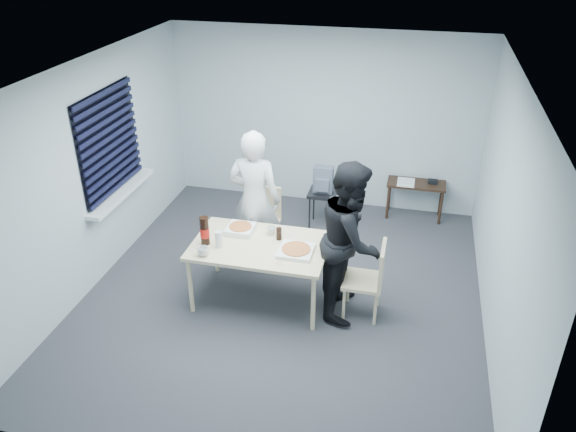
% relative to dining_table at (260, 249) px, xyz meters
% --- Properties ---
extents(room, '(5.00, 5.00, 5.00)m').
position_rel_dining_table_xyz_m(room, '(-1.97, 0.54, 0.77)').
color(room, '#333438').
rests_on(room, ground).
extents(dining_table, '(1.49, 0.95, 0.73)m').
position_rel_dining_table_xyz_m(dining_table, '(0.00, 0.00, 0.00)').
color(dining_table, beige).
rests_on(dining_table, ground).
extents(chair_far, '(0.42, 0.42, 0.89)m').
position_rel_dining_table_xyz_m(chair_far, '(-0.25, 1.01, -0.15)').
color(chair_far, beige).
rests_on(chair_far, ground).
extents(chair_right, '(0.42, 0.42, 0.89)m').
position_rel_dining_table_xyz_m(chair_right, '(1.24, -0.01, -0.15)').
color(chair_right, beige).
rests_on(chair_right, ground).
extents(person_white, '(0.65, 0.42, 1.77)m').
position_rel_dining_table_xyz_m(person_white, '(-0.27, 0.72, 0.22)').
color(person_white, silver).
rests_on(person_white, ground).
extents(person_black, '(0.47, 0.86, 1.77)m').
position_rel_dining_table_xyz_m(person_black, '(0.99, 0.07, 0.22)').
color(person_black, black).
rests_on(person_black, ground).
extents(side_table, '(0.82, 0.37, 0.55)m').
position_rel_dining_table_xyz_m(side_table, '(1.63, 2.42, -0.20)').
color(side_table, '#341E14').
rests_on(side_table, ground).
extents(stool, '(0.39, 0.39, 0.54)m').
position_rel_dining_table_xyz_m(stool, '(0.38, 1.85, -0.24)').
color(stool, black).
rests_on(stool, ground).
extents(backpack, '(0.27, 0.20, 0.37)m').
position_rel_dining_table_xyz_m(backpack, '(0.38, 1.84, 0.05)').
color(backpack, slate).
rests_on(backpack, stool).
extents(pizza_box_a, '(0.30, 0.30, 0.08)m').
position_rel_dining_table_xyz_m(pizza_box_a, '(-0.29, 0.22, 0.10)').
color(pizza_box_a, white).
rests_on(pizza_box_a, dining_table).
extents(pizza_box_b, '(0.36, 0.36, 0.05)m').
position_rel_dining_table_xyz_m(pizza_box_b, '(0.42, -0.07, 0.08)').
color(pizza_box_b, white).
rests_on(pizza_box_b, dining_table).
extents(mug_a, '(0.17, 0.17, 0.10)m').
position_rel_dining_table_xyz_m(mug_a, '(-0.52, -0.36, 0.11)').
color(mug_a, silver).
rests_on(mug_a, dining_table).
extents(mug_b, '(0.10, 0.10, 0.09)m').
position_rel_dining_table_xyz_m(mug_b, '(0.07, 0.24, 0.11)').
color(mug_b, silver).
rests_on(mug_b, dining_table).
extents(cola_glass, '(0.08, 0.08, 0.14)m').
position_rel_dining_table_xyz_m(cola_glass, '(0.18, 0.15, 0.13)').
color(cola_glass, black).
rests_on(cola_glass, dining_table).
extents(soda_bottle, '(0.10, 0.10, 0.33)m').
position_rel_dining_table_xyz_m(soda_bottle, '(-0.59, -0.13, 0.22)').
color(soda_bottle, black).
rests_on(soda_bottle, dining_table).
extents(plastic_cups, '(0.10, 0.10, 0.19)m').
position_rel_dining_table_xyz_m(plastic_cups, '(-0.42, -0.15, 0.15)').
color(plastic_cups, silver).
rests_on(plastic_cups, dining_table).
extents(rubber_band, '(0.06, 0.06, 0.00)m').
position_rel_dining_table_xyz_m(rubber_band, '(0.31, -0.33, 0.06)').
color(rubber_band, red).
rests_on(rubber_band, dining_table).
extents(papers, '(0.35, 0.39, 0.01)m').
position_rel_dining_table_xyz_m(papers, '(1.48, 2.39, -0.12)').
color(papers, white).
rests_on(papers, side_table).
extents(black_box, '(0.13, 0.10, 0.06)m').
position_rel_dining_table_xyz_m(black_box, '(1.85, 2.45, -0.09)').
color(black_box, black).
rests_on(black_box, side_table).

